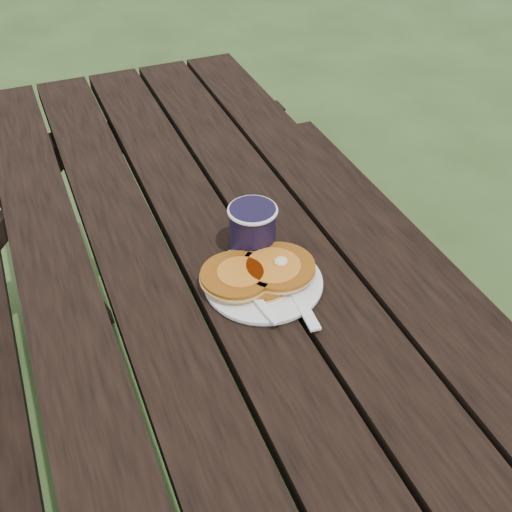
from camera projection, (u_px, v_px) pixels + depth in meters
name	position (u px, v px, depth m)	size (l,w,h in m)	color
ground	(224.00, 459.00, 1.76)	(60.00, 60.00, 0.00)	#2F451D
picnic_table	(219.00, 371.00, 1.52)	(1.36, 1.80, 0.75)	black
plate	(263.00, 283.00, 1.19)	(0.21, 0.21, 0.01)	white
pancake_stack	(259.00, 272.00, 1.18)	(0.21, 0.14, 0.04)	#A15612
knife	(297.00, 296.00, 1.15)	(0.02, 0.18, 0.01)	white
fork	(261.00, 304.00, 1.12)	(0.03, 0.16, 0.01)	white
coffee_cup	(253.00, 227.00, 1.23)	(0.10, 0.10, 0.10)	black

